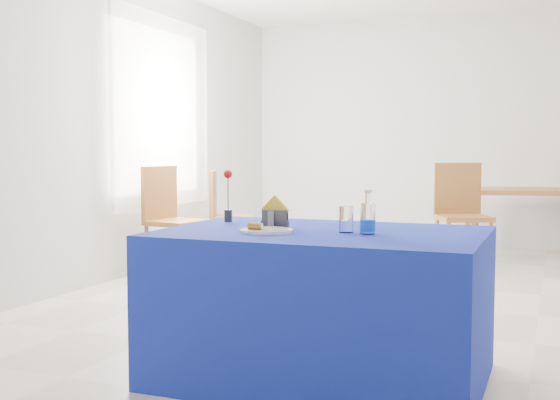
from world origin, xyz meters
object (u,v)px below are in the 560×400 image
object	(u,v)px
water_bottle	(368,219)
chair_win_b	(223,210)
oak_table	(527,196)
plate	(266,231)
blue_table	(322,305)
chair_win_a	(169,213)
chair_bg_left	(461,208)

from	to	relation	value
water_bottle	chair_win_b	world-z (taller)	water_bottle
oak_table	chair_win_b	xyz separation A→B (m)	(-2.89, -1.55, -0.12)
plate	oak_table	size ratio (longest dim) A/B	0.19
plate	oak_table	distance (m)	4.94
plate	oak_table	xyz separation A→B (m)	(1.03, 4.83, -0.09)
blue_table	chair_win_b	bearing A→B (deg)	123.97
chair_win_a	plate	bearing A→B (deg)	-130.63
water_bottle	oak_table	bearing A→B (deg)	83.35
water_bottle	oak_table	distance (m)	4.74
plate	water_bottle	world-z (taller)	water_bottle
oak_table	chair_bg_left	distance (m)	1.18
water_bottle	chair_win_a	xyz separation A→B (m)	(-2.49, 2.33, -0.24)
oak_table	chair_bg_left	size ratio (longest dim) A/B	1.37
chair_bg_left	chair_win_a	size ratio (longest dim) A/B	1.03
water_bottle	blue_table	bearing A→B (deg)	169.55
plate	chair_win_b	distance (m)	3.77
water_bottle	chair_bg_left	size ratio (longest dim) A/B	0.21
blue_table	water_bottle	xyz separation A→B (m)	(0.25, -0.05, 0.45)
water_bottle	chair_bg_left	xyz separation A→B (m)	(-0.02, 3.69, -0.23)
chair_bg_left	chair_win_a	bearing A→B (deg)	-175.65
water_bottle	oak_table	xyz separation A→B (m)	(0.55, 4.71, -0.15)
blue_table	chair_win_a	xyz separation A→B (m)	(-2.25, 2.28, 0.21)
oak_table	chair_win_a	size ratio (longest dim) A/B	1.40
plate	water_bottle	xyz separation A→B (m)	(0.49, 0.12, 0.06)
blue_table	chair_win_b	world-z (taller)	chair_win_b
chair_bg_left	chair_win_a	distance (m)	2.82
plate	water_bottle	size ratio (longest dim) A/B	1.24
oak_table	chair_win_b	bearing A→B (deg)	-151.78
water_bottle	chair_win_b	bearing A→B (deg)	126.57
water_bottle	chair_bg_left	world-z (taller)	chair_bg_left
blue_table	oak_table	size ratio (longest dim) A/B	1.12
oak_table	chair_win_a	world-z (taller)	chair_win_a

